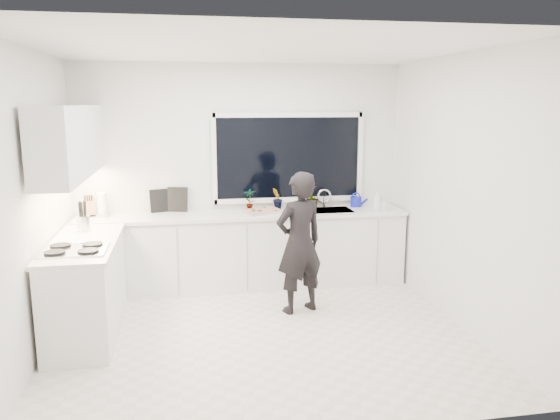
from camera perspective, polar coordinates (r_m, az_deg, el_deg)
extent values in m
cube|color=beige|center=(5.50, -1.94, -12.86)|extent=(4.00, 3.50, 0.02)
cube|color=white|center=(6.83, -4.13, 3.74)|extent=(4.00, 0.02, 2.70)
cube|color=white|center=(5.22, -24.47, 0.48)|extent=(0.02, 3.50, 2.70)
cube|color=white|center=(5.73, 18.28, 1.80)|extent=(0.02, 3.50, 2.70)
cube|color=white|center=(5.05, -2.15, 16.65)|extent=(4.00, 3.50, 0.02)
cube|color=black|center=(6.86, 0.89, 5.48)|extent=(1.80, 0.02, 1.00)
cube|color=white|center=(6.70, -3.74, -4.33)|extent=(3.92, 0.58, 0.88)
cube|color=white|center=(5.70, -19.54, -7.78)|extent=(0.58, 1.60, 0.88)
cube|color=silver|center=(6.59, -3.78, -0.49)|extent=(3.94, 0.62, 0.04)
cube|color=silver|center=(5.57, -19.84, -3.29)|extent=(0.62, 1.60, 0.04)
cube|color=white|center=(5.79, -21.07, 6.69)|extent=(0.34, 2.10, 0.70)
cube|color=silver|center=(6.79, 5.04, -0.41)|extent=(0.58, 0.42, 0.14)
cylinder|color=silver|center=(6.95, 4.64, 1.20)|extent=(0.03, 0.03, 0.22)
cube|color=black|center=(5.23, -20.71, -3.87)|extent=(0.56, 0.48, 0.03)
imported|color=black|center=(5.81, 2.04, -3.45)|extent=(0.65, 0.54, 1.53)
cube|color=#B5B5B9|center=(6.59, -1.77, -0.16)|extent=(0.52, 0.44, 0.03)
cube|color=red|center=(6.58, -1.77, -0.02)|extent=(0.47, 0.39, 0.01)
cylinder|color=#111AA8|center=(7.04, 7.93, 0.88)|extent=(0.14, 0.14, 0.13)
cylinder|color=silver|center=(6.69, -18.08, 0.47)|extent=(0.12, 0.12, 0.26)
cube|color=olive|center=(6.76, -19.27, 0.32)|extent=(0.14, 0.12, 0.22)
cylinder|color=silver|center=(5.99, -19.86, -1.33)|extent=(0.14, 0.14, 0.16)
cube|color=black|center=(6.77, -12.53, 0.96)|extent=(0.22, 0.08, 0.28)
cube|color=black|center=(6.76, -10.66, 1.11)|extent=(0.25, 0.08, 0.30)
imported|color=#26662D|center=(6.73, -3.16, 1.12)|extent=(0.15, 0.11, 0.27)
imported|color=#26662D|center=(6.78, -0.26, 1.21)|extent=(0.16, 0.18, 0.27)
imported|color=#26662D|center=(6.87, 3.37, 1.36)|extent=(0.22, 0.22, 0.28)
imported|color=#D8BF66|center=(6.79, 10.14, 1.06)|extent=(0.11, 0.11, 0.27)
imported|color=#D8BF66|center=(6.82, 10.62, 0.68)|extent=(0.10, 0.10, 0.18)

